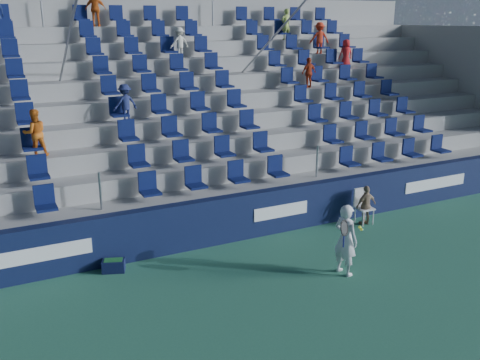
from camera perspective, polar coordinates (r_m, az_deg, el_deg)
name	(u,v)px	position (r m, az deg, el deg)	size (l,w,h in m)	color
ground	(292,296)	(11.28, 5.59, -12.17)	(70.00, 70.00, 0.00)	#307054
sponsor_wall	(227,219)	(13.54, -1.41, -4.19)	(24.00, 0.32, 1.20)	#10183C
grandstand	(160,125)	(17.70, -8.55, 5.83)	(24.00, 8.17, 6.63)	#969691
tennis_player	(346,240)	(12.00, 11.20, -6.25)	(0.69, 0.67, 1.62)	white
line_judge_chair	(362,203)	(15.16, 12.93, -2.44)	(0.45, 0.46, 0.99)	white
line_judge	(366,205)	(15.05, 13.29, -2.64)	(0.65, 0.27, 1.11)	tan
ball_bin	(114,265)	(12.48, -13.33, -8.81)	(0.57, 0.47, 0.28)	#0F163A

